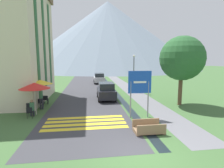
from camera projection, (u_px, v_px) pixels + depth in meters
The scene contains 22 objects.
ground_plane at pixel (103, 87), 27.48m from camera, with size 160.00×160.00×0.00m, color #3D6033.
road at pixel (87, 80), 36.96m from camera, with size 6.40×60.00×0.01m.
footpath at pixel (116, 79), 37.77m from camera, with size 2.20×60.00×0.01m.
drainage_channel at pixel (105, 79), 37.45m from camera, with size 0.60×60.00×0.00m.
crosswalk_marking at pixel (86, 123), 11.86m from camera, with size 5.44×2.54×0.01m.
mountain_distant at pixel (108, 36), 81.48m from camera, with size 80.96×80.96×30.51m.
hotel_building at pixel (16, 38), 17.48m from camera, with size 5.87×9.78×11.92m.
road_sign at pixel (140, 87), 12.61m from camera, with size 1.71×0.11×3.45m.
footbridge at pixel (149, 129), 10.26m from camera, with size 1.70×1.10×0.65m.
parked_car_near at pixel (106, 91), 18.64m from camera, with size 1.87×3.87×1.82m.
parked_car_far at pixel (99, 78), 31.61m from camera, with size 1.94×4.38×1.82m.
cafe_chair_nearest at pixel (30, 112), 12.65m from camera, with size 0.40×0.40×0.85m.
cafe_chair_middle at pixel (41, 102), 15.39m from camera, with size 0.40×0.40×0.85m.
cafe_chair_far_left at pixel (45, 99), 16.68m from camera, with size 0.40×0.40×0.85m.
cafe_chair_far_right at pixel (46, 99), 16.63m from camera, with size 0.40×0.40×0.85m.
cafe_chair_near_left at pixel (29, 107), 13.87m from camera, with size 0.40×0.40×0.85m.
cafe_umbrella_front_red at pixel (35, 86), 13.28m from camera, with size 2.28×2.28×2.51m.
cafe_umbrella_middle_yellow at pixel (40, 82), 15.34m from camera, with size 2.04×2.04×2.48m.
person_seated_near at pixel (32, 107), 13.15m from camera, with size 0.32×0.32×1.27m.
person_standing_terrace at pixel (41, 97), 14.89m from camera, with size 0.32×0.32×1.81m.
streetlamp at pixel (134, 70), 22.37m from camera, with size 0.28×0.28×4.83m.
tree_by_path at pixel (182, 58), 15.92m from camera, with size 4.04×4.04×6.39m.
Camera 1 is at (-2.25, -7.09, 4.26)m, focal length 28.00 mm.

